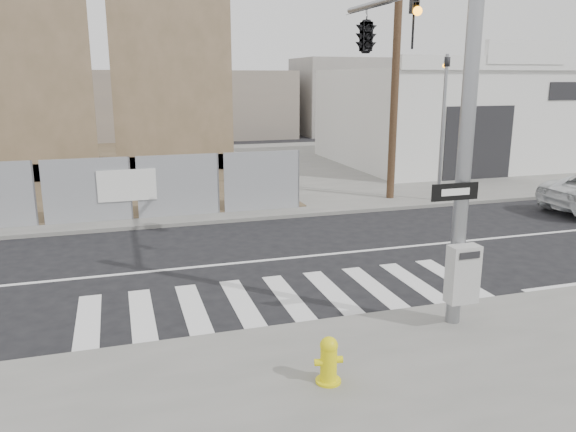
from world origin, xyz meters
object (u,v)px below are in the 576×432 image
object	(u,v)px
signal_pole	(394,65)
auto_shop	(455,116)
traffic_cone_d	(198,203)
fire_hydrant	(329,360)

from	to	relation	value
signal_pole	auto_shop	world-z (taller)	signal_pole
signal_pole	traffic_cone_d	distance (m)	9.13
signal_pole	auto_shop	distance (m)	19.04
signal_pole	fire_hydrant	size ratio (longest dim) A/B	9.66
auto_shop	signal_pole	bearing A→B (deg)	-127.46
signal_pole	traffic_cone_d	xyz separation A→B (m)	(-3.23, 7.35, -4.35)
fire_hydrant	traffic_cone_d	xyz separation A→B (m)	(-0.25, 11.43, -0.04)
signal_pole	fire_hydrant	xyz separation A→B (m)	(-2.98, -4.08, -4.30)
auto_shop	fire_hydrant	world-z (taller)	auto_shop
signal_pole	fire_hydrant	distance (m)	6.64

